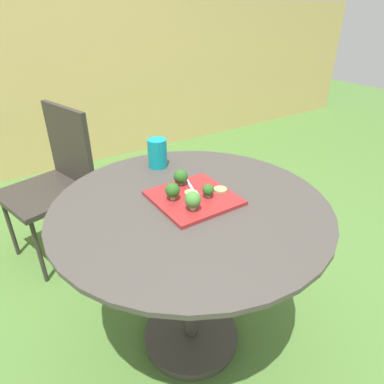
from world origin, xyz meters
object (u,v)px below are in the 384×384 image
at_px(salad_plate, 193,198).
at_px(drinking_glass, 158,155).
at_px(fork, 192,189).
at_px(patio_chair, 56,174).

bearing_deg(salad_plate, drinking_glass, 84.70).
height_order(salad_plate, fork, fork).
relative_size(salad_plate, fork, 1.91).
bearing_deg(salad_plate, patio_chair, 106.45).
relative_size(patio_chair, fork, 5.92).
distance_m(drinking_glass, fork, 0.30).
bearing_deg(drinking_glass, patio_chair, 116.21).
relative_size(drinking_glass, fork, 0.85).
xyz_separation_m(salad_plate, drinking_glass, (0.03, 0.34, 0.05)).
xyz_separation_m(drinking_glass, fork, (-0.01, -0.29, -0.04)).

